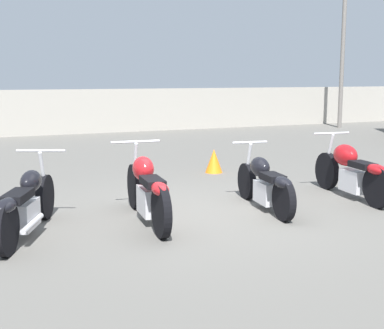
{
  "coord_description": "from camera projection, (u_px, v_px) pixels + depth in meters",
  "views": [
    {
      "loc": [
        -3.14,
        -6.81,
        1.95
      ],
      "look_at": [
        0.0,
        0.42,
        0.65
      ],
      "focal_mm": 50.0,
      "sensor_mm": 36.0,
      "label": 1
    }
  ],
  "objects": [
    {
      "name": "ground_plane",
      "position": [
        204.0,
        213.0,
        7.71
      ],
      "size": [
        60.0,
        60.0,
        0.0
      ],
      "primitive_type": "plane",
      "color": "#5B5954"
    },
    {
      "name": "fence_back",
      "position": [
        61.0,
        112.0,
        18.0
      ],
      "size": [
        40.0,
        0.04,
        1.52
      ],
      "color": "#9E998E",
      "rests_on": "ground_plane"
    },
    {
      "name": "motorcycle_slot_1",
      "position": [
        26.0,
        204.0,
        6.52
      ],
      "size": [
        1.06,
        2.04,
        0.98
      ],
      "rotation": [
        0.0,
        0.0,
        -0.41
      ],
      "color": "black",
      "rests_on": "ground_plane"
    },
    {
      "name": "motorcycle_slot_2",
      "position": [
        147.0,
        190.0,
        7.17
      ],
      "size": [
        0.72,
        2.23,
        1.03
      ],
      "rotation": [
        0.0,
        0.0,
        -0.1
      ],
      "color": "black",
      "rests_on": "ground_plane"
    },
    {
      "name": "motorcycle_slot_3",
      "position": [
        265.0,
        184.0,
        7.86
      ],
      "size": [
        0.59,
        1.96,
        0.95
      ],
      "rotation": [
        0.0,
        0.0,
        -0.14
      ],
      "color": "black",
      "rests_on": "ground_plane"
    },
    {
      "name": "motorcycle_slot_4",
      "position": [
        351.0,
        171.0,
        8.61
      ],
      "size": [
        0.67,
        2.09,
        1.01
      ],
      "rotation": [
        0.0,
        0.0,
        -0.12
      ],
      "color": "black",
      "rests_on": "ground_plane"
    },
    {
      "name": "traffic_cone_near",
      "position": [
        214.0,
        161.0,
        10.95
      ],
      "size": [
        0.36,
        0.36,
        0.48
      ],
      "color": "orange",
      "rests_on": "ground_plane"
    }
  ]
}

